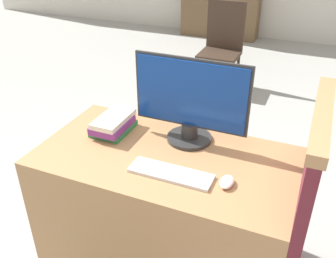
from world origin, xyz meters
The scene contains 7 objects.
desk centered at (0.00, 0.36, 0.37)m, with size 1.33×0.72×0.73m.
carrel_divider centered at (0.69, 0.37, 0.57)m, with size 0.07×0.73×1.13m.
monitor centered at (0.06, 0.55, 0.96)m, with size 0.62×0.24×0.46m.
keyboard centered at (0.09, 0.22, 0.74)m, with size 0.40×0.12×0.02m.
mouse centered at (0.35, 0.24, 0.75)m, with size 0.06×0.10×0.03m.
book_stack centered at (-0.37, 0.46, 0.78)m, with size 0.19×0.27×0.10m.
far_chair centered at (-0.45, 3.05, 0.52)m, with size 0.44×0.44×0.97m.
Camera 1 is at (0.64, -1.11, 1.80)m, focal length 40.00 mm.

